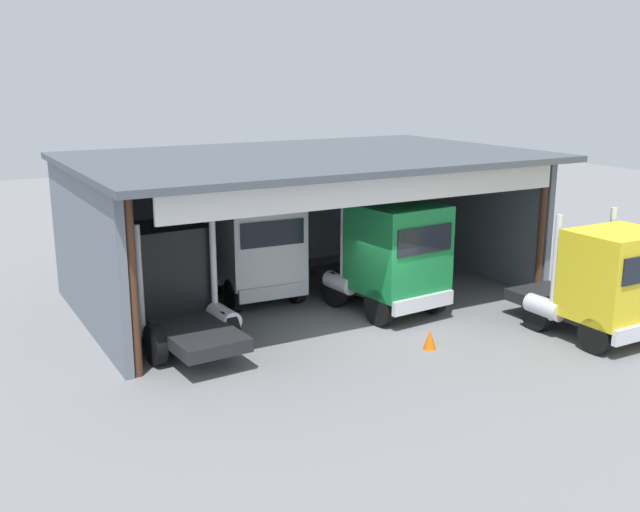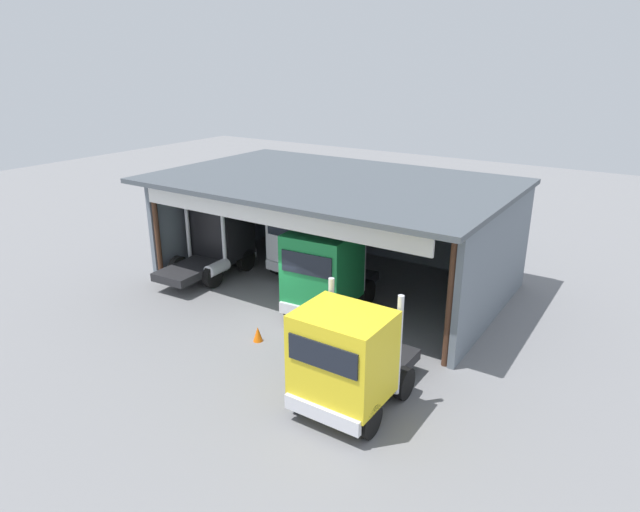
{
  "view_description": "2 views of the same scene",
  "coord_description": "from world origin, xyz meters",
  "px_view_note": "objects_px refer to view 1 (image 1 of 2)",
  "views": [
    {
      "loc": [
        -11.4,
        -17.04,
        7.39
      ],
      "look_at": [
        0.0,
        3.07,
        1.65
      ],
      "focal_mm": 40.82,
      "sensor_mm": 36.0,
      "label": 1
    },
    {
      "loc": [
        12.28,
        -15.57,
        9.67
      ],
      "look_at": [
        0.0,
        3.07,
        1.65
      ],
      "focal_mm": 30.69,
      "sensor_mm": 36.0,
      "label": 2
    }
  ],
  "objects_px": {
    "truck_black_right_bay": "(169,282)",
    "truck_yellow_left_bay": "(606,283)",
    "truck_green_center_right_bay": "(391,256)",
    "oil_drum": "(388,242)",
    "tool_cart": "(374,246)",
    "truck_white_yard_outside": "(256,249)",
    "traffic_cone": "(430,339)"
  },
  "relations": [
    {
      "from": "truck_black_right_bay",
      "to": "truck_yellow_left_bay",
      "type": "relative_size",
      "value": 1.14
    },
    {
      "from": "truck_green_center_right_bay",
      "to": "truck_yellow_left_bay",
      "type": "relative_size",
      "value": 1.11
    },
    {
      "from": "oil_drum",
      "to": "tool_cart",
      "type": "height_order",
      "value": "tool_cart"
    },
    {
      "from": "truck_green_center_right_bay",
      "to": "oil_drum",
      "type": "bearing_deg",
      "value": -128.65
    },
    {
      "from": "truck_green_center_right_bay",
      "to": "truck_white_yard_outside",
      "type": "bearing_deg",
      "value": -49.27
    },
    {
      "from": "truck_black_right_bay",
      "to": "oil_drum",
      "type": "distance_m",
      "value": 12.89
    },
    {
      "from": "truck_green_center_right_bay",
      "to": "traffic_cone",
      "type": "relative_size",
      "value": 8.9
    },
    {
      "from": "truck_green_center_right_bay",
      "to": "tool_cart",
      "type": "bearing_deg",
      "value": -124.14
    },
    {
      "from": "truck_black_right_bay",
      "to": "truck_yellow_left_bay",
      "type": "height_order",
      "value": "truck_black_right_bay"
    },
    {
      "from": "truck_white_yard_outside",
      "to": "traffic_cone",
      "type": "xyz_separation_m",
      "value": [
        2.33,
        -6.36,
        -1.55
      ]
    },
    {
      "from": "truck_black_right_bay",
      "to": "truck_yellow_left_bay",
      "type": "bearing_deg",
      "value": -32.82
    },
    {
      "from": "truck_black_right_bay",
      "to": "truck_white_yard_outside",
      "type": "xyz_separation_m",
      "value": [
        3.65,
        2.01,
        0.15
      ]
    },
    {
      "from": "truck_black_right_bay",
      "to": "truck_yellow_left_bay",
      "type": "distance_m",
      "value": 12.42
    },
    {
      "from": "truck_white_yard_outside",
      "to": "traffic_cone",
      "type": "height_order",
      "value": "truck_white_yard_outside"
    },
    {
      "from": "truck_white_yard_outside",
      "to": "oil_drum",
      "type": "height_order",
      "value": "truck_white_yard_outside"
    },
    {
      "from": "truck_yellow_left_bay",
      "to": "tool_cart",
      "type": "xyz_separation_m",
      "value": [
        -0.31,
        11.33,
        -1.18
      ]
    },
    {
      "from": "truck_black_right_bay",
      "to": "truck_white_yard_outside",
      "type": "height_order",
      "value": "truck_black_right_bay"
    },
    {
      "from": "truck_black_right_bay",
      "to": "traffic_cone",
      "type": "distance_m",
      "value": 7.53
    },
    {
      "from": "truck_yellow_left_bay",
      "to": "traffic_cone",
      "type": "distance_m",
      "value": 5.32
    },
    {
      "from": "truck_black_right_bay",
      "to": "truck_green_center_right_bay",
      "type": "distance_m",
      "value": 6.97
    },
    {
      "from": "oil_drum",
      "to": "traffic_cone",
      "type": "height_order",
      "value": "oil_drum"
    },
    {
      "from": "truck_white_yard_outside",
      "to": "oil_drum",
      "type": "relative_size",
      "value": 5.1
    },
    {
      "from": "truck_black_right_bay",
      "to": "truck_green_center_right_bay",
      "type": "bearing_deg",
      "value": -12.99
    },
    {
      "from": "truck_white_yard_outside",
      "to": "truck_green_center_right_bay",
      "type": "height_order",
      "value": "truck_green_center_right_bay"
    },
    {
      "from": "truck_white_yard_outside",
      "to": "truck_yellow_left_bay",
      "type": "height_order",
      "value": "truck_yellow_left_bay"
    },
    {
      "from": "truck_green_center_right_bay",
      "to": "oil_drum",
      "type": "relative_size",
      "value": 5.66
    },
    {
      "from": "truck_yellow_left_bay",
      "to": "tool_cart",
      "type": "bearing_deg",
      "value": -88.18
    },
    {
      "from": "truck_green_center_right_bay",
      "to": "truck_black_right_bay",
      "type": "bearing_deg",
      "value": -14.2
    },
    {
      "from": "truck_white_yard_outside",
      "to": "truck_yellow_left_bay",
      "type": "distance_m",
      "value": 10.83
    },
    {
      "from": "truck_white_yard_outside",
      "to": "truck_green_center_right_bay",
      "type": "distance_m",
      "value": 4.52
    },
    {
      "from": "oil_drum",
      "to": "tool_cart",
      "type": "xyz_separation_m",
      "value": [
        -1.02,
        -0.47,
        0.06
      ]
    },
    {
      "from": "truck_green_center_right_bay",
      "to": "oil_drum",
      "type": "xyz_separation_m",
      "value": [
        4.65,
        6.85,
        -1.44
      ]
    }
  ]
}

